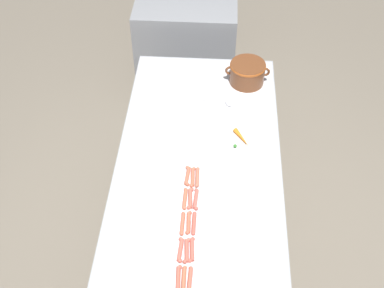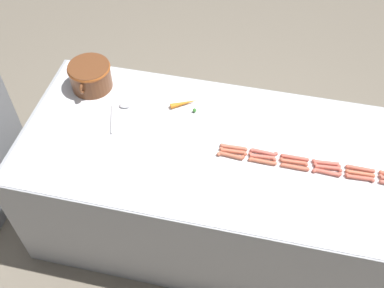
{
  "view_description": "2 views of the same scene",
  "coord_description": "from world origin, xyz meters",
  "px_view_note": "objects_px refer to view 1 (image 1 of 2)",
  "views": [
    {
      "loc": [
        0.09,
        -2.01,
        3.14
      ],
      "look_at": [
        -0.05,
        0.11,
        0.91
      ],
      "focal_mm": 46.07,
      "sensor_mm": 36.0,
      "label": 1
    },
    {
      "loc": [
        -1.61,
        -0.24,
        2.81
      ],
      "look_at": [
        -0.05,
        0.11,
        0.89
      ],
      "focal_mm": 42.97,
      "sensor_mm": 36.0,
      "label": 2
    }
  ],
  "objects_px": {
    "hot_dog_1": "(178,279)",
    "bean_pot": "(247,72)",
    "hot_dog_5": "(187,176)",
    "hot_dog_15": "(194,223)",
    "hot_dog_7": "(184,279)",
    "hot_dog_17": "(198,177)",
    "hot_dog_4": "(185,199)",
    "hot_dog_2": "(180,250)",
    "back_cabinet": "(187,41)",
    "hot_dog_14": "(192,250)",
    "hot_dog_8": "(187,251)",
    "hot_dog_10": "(190,198)",
    "hot_dog_9": "(189,223)",
    "hot_dog_16": "(196,199)",
    "hot_dog_3": "(182,224)",
    "carrot": "(242,138)",
    "hot_dog_11": "(193,177)",
    "hot_dog_13": "(189,280)",
    "serving_spoon": "(223,102)"
  },
  "relations": [
    {
      "from": "hot_dog_1",
      "to": "bean_pot",
      "type": "distance_m",
      "value": 1.65
    },
    {
      "from": "hot_dog_5",
      "to": "hot_dog_15",
      "type": "relative_size",
      "value": 1.0
    },
    {
      "from": "hot_dog_1",
      "to": "hot_dog_7",
      "type": "bearing_deg",
      "value": -5.17
    },
    {
      "from": "hot_dog_15",
      "to": "hot_dog_17",
      "type": "bearing_deg",
      "value": 89.79
    },
    {
      "from": "hot_dog_4",
      "to": "hot_dog_15",
      "type": "relative_size",
      "value": 1.0
    },
    {
      "from": "hot_dog_2",
      "to": "bean_pot",
      "type": "bearing_deg",
      "value": 75.63
    },
    {
      "from": "back_cabinet",
      "to": "hot_dog_1",
      "type": "height_order",
      "value": "back_cabinet"
    },
    {
      "from": "hot_dog_14",
      "to": "bean_pot",
      "type": "distance_m",
      "value": 1.47
    },
    {
      "from": "hot_dog_15",
      "to": "hot_dog_8",
      "type": "bearing_deg",
      "value": -99.51
    },
    {
      "from": "hot_dog_10",
      "to": "hot_dog_4",
      "type": "bearing_deg",
      "value": -172.46
    },
    {
      "from": "hot_dog_9",
      "to": "hot_dog_4",
      "type": "bearing_deg",
      "value": 101.26
    },
    {
      "from": "hot_dog_8",
      "to": "hot_dog_16",
      "type": "height_order",
      "value": "same"
    },
    {
      "from": "hot_dog_3",
      "to": "hot_dog_9",
      "type": "bearing_deg",
      "value": 14.23
    },
    {
      "from": "hot_dog_7",
      "to": "bean_pot",
      "type": "bearing_deg",
      "value": 78.13
    },
    {
      "from": "hot_dog_14",
      "to": "hot_dog_16",
      "type": "distance_m",
      "value": 0.34
    },
    {
      "from": "hot_dog_10",
      "to": "carrot",
      "type": "distance_m",
      "value": 0.58
    },
    {
      "from": "hot_dog_10",
      "to": "hot_dog_2",
      "type": "bearing_deg",
      "value": -95.01
    },
    {
      "from": "hot_dog_1",
      "to": "hot_dog_15",
      "type": "bearing_deg",
      "value": 79.84
    },
    {
      "from": "back_cabinet",
      "to": "hot_dog_7",
      "type": "distance_m",
      "value": 2.66
    },
    {
      "from": "hot_dog_11",
      "to": "hot_dog_14",
      "type": "bearing_deg",
      "value": -87.0
    },
    {
      "from": "hot_dog_10",
      "to": "hot_dog_16",
      "type": "bearing_deg",
      "value": -5.0
    },
    {
      "from": "hot_dog_14",
      "to": "carrot",
      "type": "height_order",
      "value": "carrot"
    },
    {
      "from": "hot_dog_11",
      "to": "hot_dog_15",
      "type": "bearing_deg",
      "value": -84.97
    },
    {
      "from": "hot_dog_5",
      "to": "hot_dog_16",
      "type": "bearing_deg",
      "value": -69.84
    },
    {
      "from": "hot_dog_15",
      "to": "bean_pot",
      "type": "height_order",
      "value": "bean_pot"
    },
    {
      "from": "hot_dog_4",
      "to": "hot_dog_13",
      "type": "height_order",
      "value": "same"
    },
    {
      "from": "back_cabinet",
      "to": "hot_dog_3",
      "type": "distance_m",
      "value": 2.32
    },
    {
      "from": "hot_dog_7",
      "to": "bean_pot",
      "type": "height_order",
      "value": "bean_pot"
    },
    {
      "from": "hot_dog_10",
      "to": "hot_dog_3",
      "type": "bearing_deg",
      "value": -100.21
    },
    {
      "from": "hot_dog_7",
      "to": "hot_dog_16",
      "type": "relative_size",
      "value": 1.0
    },
    {
      "from": "back_cabinet",
      "to": "carrot",
      "type": "relative_size",
      "value": 5.87
    },
    {
      "from": "hot_dog_10",
      "to": "hot_dog_17",
      "type": "distance_m",
      "value": 0.17
    },
    {
      "from": "hot_dog_2",
      "to": "hot_dog_17",
      "type": "bearing_deg",
      "value": 82.75
    },
    {
      "from": "hot_dog_10",
      "to": "hot_dog_16",
      "type": "xyz_separation_m",
      "value": [
        0.03,
        -0.0,
        0.0
      ]
    },
    {
      "from": "hot_dog_15",
      "to": "hot_dog_9",
      "type": "bearing_deg",
      "value": 174.52
    },
    {
      "from": "hot_dog_14",
      "to": "serving_spoon",
      "type": "height_order",
      "value": "hot_dog_14"
    },
    {
      "from": "serving_spoon",
      "to": "hot_dog_2",
      "type": "bearing_deg",
      "value": -99.57
    },
    {
      "from": "hot_dog_14",
      "to": "bean_pot",
      "type": "xyz_separation_m",
      "value": [
        0.31,
        1.44,
        0.08
      ]
    },
    {
      "from": "hot_dog_5",
      "to": "hot_dog_8",
      "type": "height_order",
      "value": "same"
    },
    {
      "from": "serving_spoon",
      "to": "hot_dog_15",
      "type": "bearing_deg",
      "value": -97.73
    },
    {
      "from": "hot_dog_1",
      "to": "hot_dog_13",
      "type": "xyz_separation_m",
      "value": [
        0.06,
        -0.0,
        0.0
      ]
    },
    {
      "from": "hot_dog_4",
      "to": "hot_dog_16",
      "type": "height_order",
      "value": "same"
    },
    {
      "from": "hot_dog_1",
      "to": "hot_dog_5",
      "type": "bearing_deg",
      "value": 90.03
    },
    {
      "from": "carrot",
      "to": "hot_dog_16",
      "type": "bearing_deg",
      "value": -117.72
    },
    {
      "from": "hot_dog_8",
      "to": "hot_dog_14",
      "type": "bearing_deg",
      "value": 17.21
    },
    {
      "from": "hot_dog_16",
      "to": "hot_dog_17",
      "type": "relative_size",
      "value": 1.0
    },
    {
      "from": "hot_dog_14",
      "to": "hot_dog_9",
      "type": "bearing_deg",
      "value": 99.36
    },
    {
      "from": "hot_dog_3",
      "to": "carrot",
      "type": "bearing_deg",
      "value": 63.94
    },
    {
      "from": "hot_dog_1",
      "to": "bean_pot",
      "type": "bearing_deg",
      "value": 77.14
    },
    {
      "from": "hot_dog_15",
      "to": "bean_pot",
      "type": "distance_m",
      "value": 1.31
    }
  ]
}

